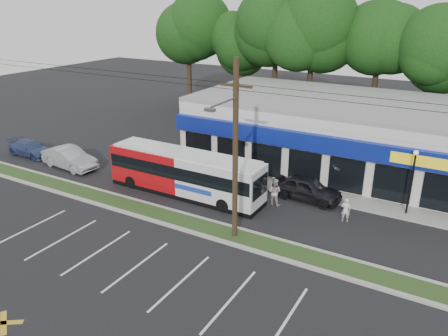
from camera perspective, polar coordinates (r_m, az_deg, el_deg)
ground at (r=25.75m, az=-5.64°, el=-8.26°), size 120.00×120.00×0.00m
grass_strip at (r=26.43m, az=-4.39°, el=-7.24°), size 40.00×1.60×0.12m
curb_south at (r=25.82m, az=-5.45°, el=-7.99°), size 40.00×0.25×0.14m
curb_north at (r=27.05m, az=-3.38°, el=-6.48°), size 40.00×0.25×0.14m
sidewalk at (r=31.00m, az=11.77°, el=-3.20°), size 32.00×2.20×0.10m
strip_mall at (r=36.29m, az=16.35°, el=4.38°), size 25.00×12.55×5.30m
utility_pole at (r=22.87m, az=1.04°, el=2.83°), size 50.00×2.77×10.00m
lamp_post at (r=28.77m, az=23.38°, el=-0.85°), size 0.30×0.30×4.25m
tree_line at (r=45.26m, az=18.53°, el=14.83°), size 46.76×6.76×11.83m
metrobus at (r=29.82m, az=-5.12°, el=-0.55°), size 11.36×2.44×3.05m
car_dark at (r=29.72m, az=10.76°, el=-2.63°), size 4.79×2.17×1.60m
car_silver at (r=36.77m, az=-19.53°, el=1.23°), size 5.15×2.15×1.66m
car_blue at (r=41.05m, az=-23.97°, el=2.36°), size 4.45×1.86×1.29m
pedestrian_a at (r=27.39m, az=15.62°, el=-5.29°), size 0.63×0.49×1.53m
pedestrian_b at (r=28.61m, az=6.64°, el=-3.11°), size 0.88×0.69×1.82m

